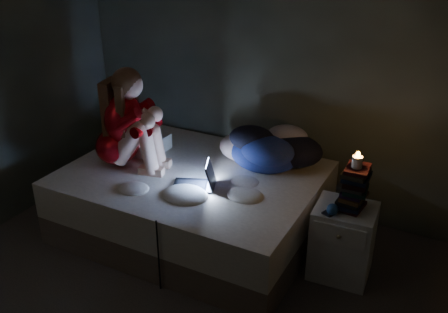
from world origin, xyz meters
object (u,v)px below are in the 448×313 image
Objects in this scene: woman at (115,118)px; phone at (331,211)px; bed at (193,201)px; nightstand at (342,241)px; laptop at (193,174)px; candle at (357,164)px.

woman is 5.99× the size of phone.
phone reaches higher than bed.
phone reaches higher than nightstand.
laptop is 3.90× the size of candle.
laptop reaches higher than nightstand.
woman is 10.48× the size of candle.
candle is at bearing -6.91° from woman.
woman is 1.89m from candle.
bed is 1.25m from nightstand.
phone is at bearing -133.94° from nightstand.
woman is 1.98m from nightstand.
phone is (1.77, 0.08, -0.40)m from woman.
bed is at bearing 3.58° from woman.
candle is at bearing 67.47° from phone.
woman reaches higher than candle.
woman is 1.81m from phone.
laptop is 1.20m from nightstand.
candle is (0.03, 0.01, 0.62)m from nightstand.
laptop is at bearing -56.91° from bed.
candle is at bearing 13.40° from nightstand.
nightstand is 0.63m from candle.
candle reaches higher than bed.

